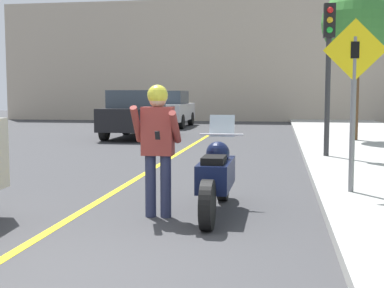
{
  "coord_description": "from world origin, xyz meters",
  "views": [
    {
      "loc": [
        2.02,
        -4.29,
        1.61
      ],
      "look_at": [
        0.85,
        2.86,
        0.91
      ],
      "focal_mm": 50.0,
      "sensor_mm": 36.0,
      "label": 1
    }
  ],
  "objects_px": {
    "traffic_light": "(329,50)",
    "parked_car_silver": "(169,109)",
    "person_biker": "(158,137)",
    "street_tree": "(357,24)",
    "parked_car_black": "(138,114)",
    "motorcycle": "(216,176)",
    "crossing_sign": "(354,89)"
  },
  "relations": [
    {
      "from": "traffic_light",
      "to": "parked_car_black",
      "type": "distance_m",
      "value": 8.49
    },
    {
      "from": "person_biker",
      "to": "parked_car_black",
      "type": "height_order",
      "value": "person_biker"
    },
    {
      "from": "parked_car_silver",
      "to": "traffic_light",
      "type": "bearing_deg",
      "value": -62.16
    },
    {
      "from": "crossing_sign",
      "to": "traffic_light",
      "type": "bearing_deg",
      "value": 89.72
    },
    {
      "from": "crossing_sign",
      "to": "street_tree",
      "type": "bearing_deg",
      "value": 82.26
    },
    {
      "from": "crossing_sign",
      "to": "parked_car_black",
      "type": "xyz_separation_m",
      "value": [
        -6.01,
        10.27,
        -0.81
      ]
    },
    {
      "from": "traffic_light",
      "to": "motorcycle",
      "type": "bearing_deg",
      "value": -108.47
    },
    {
      "from": "motorcycle",
      "to": "person_biker",
      "type": "xyz_separation_m",
      "value": [
        -0.72,
        -0.33,
        0.54
      ]
    },
    {
      "from": "motorcycle",
      "to": "street_tree",
      "type": "distance_m",
      "value": 11.08
    },
    {
      "from": "motorcycle",
      "to": "street_tree",
      "type": "height_order",
      "value": "street_tree"
    },
    {
      "from": "motorcycle",
      "to": "person_biker",
      "type": "distance_m",
      "value": 0.96
    },
    {
      "from": "traffic_light",
      "to": "street_tree",
      "type": "relative_size",
      "value": 0.75
    },
    {
      "from": "crossing_sign",
      "to": "street_tree",
      "type": "xyz_separation_m",
      "value": [
        1.22,
        9.01,
        2.02
      ]
    },
    {
      "from": "parked_car_black",
      "to": "motorcycle",
      "type": "bearing_deg",
      "value": -70.06
    },
    {
      "from": "traffic_light",
      "to": "parked_car_silver",
      "type": "xyz_separation_m",
      "value": [
        -6.18,
        11.7,
        -1.7
      ]
    },
    {
      "from": "crossing_sign",
      "to": "parked_car_black",
      "type": "distance_m",
      "value": 11.93
    },
    {
      "from": "motorcycle",
      "to": "parked_car_silver",
      "type": "distance_m",
      "value": 17.9
    },
    {
      "from": "traffic_light",
      "to": "parked_car_black",
      "type": "relative_size",
      "value": 0.82
    },
    {
      "from": "motorcycle",
      "to": "crossing_sign",
      "type": "bearing_deg",
      "value": 31.27
    },
    {
      "from": "person_biker",
      "to": "crossing_sign",
      "type": "relative_size",
      "value": 0.67
    },
    {
      "from": "traffic_light",
      "to": "street_tree",
      "type": "distance_m",
      "value": 4.76
    },
    {
      "from": "person_biker",
      "to": "parked_car_silver",
      "type": "height_order",
      "value": "person_biker"
    },
    {
      "from": "motorcycle",
      "to": "parked_car_black",
      "type": "height_order",
      "value": "parked_car_black"
    },
    {
      "from": "traffic_light",
      "to": "person_biker",
      "type": "bearing_deg",
      "value": -113.51
    },
    {
      "from": "motorcycle",
      "to": "street_tree",
      "type": "bearing_deg",
      "value": 73.02
    },
    {
      "from": "crossing_sign",
      "to": "traffic_light",
      "type": "height_order",
      "value": "traffic_light"
    },
    {
      "from": "motorcycle",
      "to": "person_biker",
      "type": "relative_size",
      "value": 1.38
    },
    {
      "from": "motorcycle",
      "to": "parked_car_black",
      "type": "distance_m",
      "value": 12.14
    },
    {
      "from": "parked_car_black",
      "to": "person_biker",
      "type": "bearing_deg",
      "value": -73.76
    },
    {
      "from": "crossing_sign",
      "to": "traffic_light",
      "type": "distance_m",
      "value": 4.63
    },
    {
      "from": "parked_car_silver",
      "to": "motorcycle",
      "type": "bearing_deg",
      "value": -76.17
    },
    {
      "from": "street_tree",
      "to": "parked_car_silver",
      "type": "distance_m",
      "value": 10.71
    }
  ]
}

